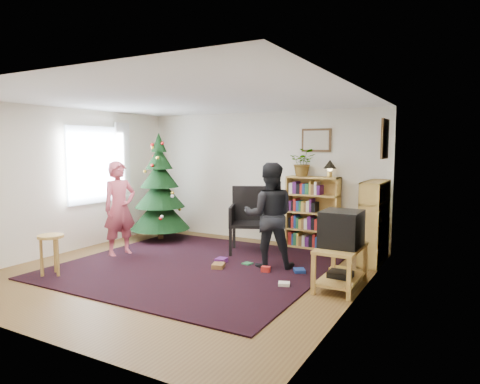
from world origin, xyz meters
The scene contains 23 objects.
floor centered at (0.00, 0.00, 0.00)m, with size 5.00×5.00×0.00m, color brown.
ceiling centered at (0.00, 0.00, 2.50)m, with size 5.00×5.00×0.00m, color white.
wall_back centered at (0.00, 2.50, 1.25)m, with size 5.00×0.02×2.50m, color silver.
wall_front centered at (0.00, -2.50, 1.25)m, with size 5.00×0.02×2.50m, color silver.
wall_left centered at (-2.50, 0.00, 1.25)m, with size 0.02×5.00×2.50m, color silver.
wall_right centered at (2.50, 0.00, 1.25)m, with size 0.02×5.00×2.50m, color silver.
rug centered at (0.00, 0.30, 0.01)m, with size 3.80×3.60×0.02m, color black.
window_pane centered at (-2.47, 0.60, 1.50)m, with size 0.04×1.20×1.40m, color silver.
curtain centered at (-2.43, 1.30, 1.50)m, with size 0.06×0.35×1.60m, color silver.
picture_back centered at (1.15, 2.48, 1.95)m, with size 0.55×0.03×0.42m.
picture_right centered at (2.48, 1.75, 1.95)m, with size 0.03×0.50×0.60m.
christmas_tree centered at (-1.70, 1.53, 0.88)m, with size 1.16×1.16×2.11m.
bookshelf_back centered at (1.15, 2.34, 0.66)m, with size 0.95×0.30×1.30m.
bookshelf_right centered at (2.34, 1.86, 0.66)m, with size 0.30×0.95×1.30m.
tv_stand centered at (2.22, 0.40, 0.33)m, with size 0.50×0.91×0.55m.
crt_tv centered at (2.22, 0.40, 0.78)m, with size 0.49×0.53×0.46m.
armchair centered at (0.33, 1.54, 0.62)m, with size 0.82×0.85×1.14m.
stool centered at (-1.50, -1.10, 0.46)m, with size 0.36×0.36×0.60m.
person_standing centered at (-1.52, 0.27, 0.80)m, with size 0.58×0.38×1.59m, color #B94A5A.
person_by_chair centered at (1.01, 0.81, 0.80)m, with size 0.78×0.61×1.60m, color black.
potted_plant centered at (0.95, 2.34, 1.55)m, with size 0.45×0.39×0.50m, color gray.
table_lamp centered at (1.45, 2.34, 1.51)m, with size 0.23×0.23×0.31m.
floor_clutter centered at (1.07, 0.58, 0.04)m, with size 1.96×1.17×0.08m.
Camera 1 is at (3.70, -4.98, 1.83)m, focal length 32.00 mm.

